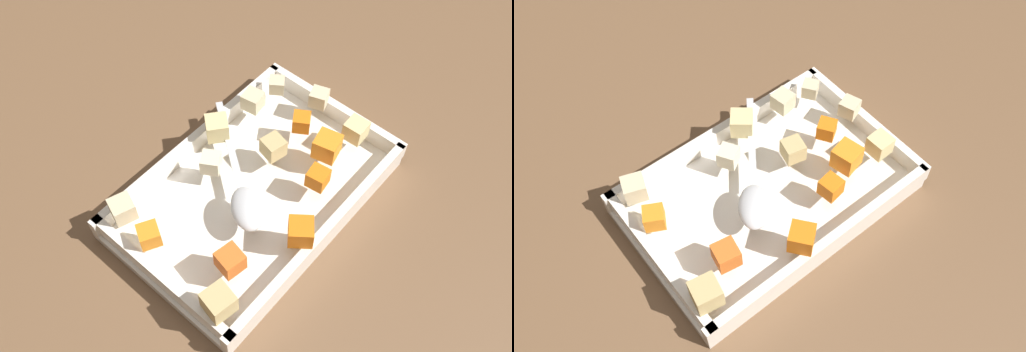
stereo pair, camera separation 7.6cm
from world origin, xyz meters
TOP-DOWN VIEW (x-y plane):
  - ground_plane at (0.00, 0.00)m, footprint 4.00×4.00m
  - baking_dish at (-0.00, 0.01)m, footprint 0.37×0.24m
  - carrot_chunk_front_center at (-0.05, 0.07)m, footprint 0.03×0.03m
  - carrot_chunk_back_center at (0.11, 0.06)m, footprint 0.03×0.03m
  - carrot_chunk_near_right at (0.02, 0.10)m, footprint 0.04×0.04m
  - carrot_chunk_center at (-0.12, -0.01)m, footprint 0.03×0.03m
  - carrot_chunk_far_right at (-0.10, 0.05)m, footprint 0.04×0.04m
  - carrot_chunk_heap_side at (0.15, -0.04)m, footprint 0.04×0.04m
  - potato_chunk_near_spoon at (-0.05, -0.01)m, footprint 0.03×0.03m
  - potato_chunk_far_left at (-0.15, -0.08)m, footprint 0.03×0.03m
  - potato_chunk_rim_edge at (0.16, 0.09)m, footprint 0.04×0.04m
  - potato_chunk_mid_right at (0.02, -0.05)m, footprint 0.04×0.04m
  - potato_chunk_mid_left at (-0.03, -0.09)m, footprint 0.04×0.04m
  - potato_chunk_under_handle at (0.15, -0.09)m, footprint 0.04×0.04m
  - potato_chunk_corner_ne at (-0.15, 0.06)m, footprint 0.03×0.03m
  - potato_chunk_corner_nw at (-0.17, -0.01)m, footprint 0.03×0.03m
  - potato_chunk_heap_top at (-0.10, -0.08)m, footprint 0.03×0.03m
  - serving_spoon at (0.03, 0.02)m, footprint 0.15×0.20m

SIDE VIEW (x-z plane):
  - ground_plane at x=0.00m, z-range 0.00..0.00m
  - baking_dish at x=0.00m, z-range -0.01..0.03m
  - serving_spoon at x=0.03m, z-range 0.04..0.06m
  - potato_chunk_far_left at x=-0.15m, z-range 0.04..0.07m
  - carrot_chunk_center at x=-0.12m, z-range 0.04..0.07m
  - potato_chunk_corner_nw at x=-0.17m, z-range 0.04..0.07m
  - potato_chunk_mid_right at x=0.02m, z-range 0.04..0.07m
  - carrot_chunk_front_center at x=-0.05m, z-range 0.04..0.07m
  - carrot_chunk_heap_side at x=0.15m, z-range 0.04..0.07m
  - potato_chunk_heap_top at x=-0.10m, z-range 0.04..0.07m
  - potato_chunk_near_spoon at x=-0.05m, z-range 0.04..0.07m
  - potato_chunk_corner_ne at x=-0.15m, z-range 0.04..0.07m
  - potato_chunk_under_handle at x=0.15m, z-range 0.04..0.07m
  - carrot_chunk_back_center at x=0.11m, z-range 0.04..0.07m
  - potato_chunk_mid_left at x=-0.03m, z-range 0.04..0.08m
  - carrot_chunk_near_right at x=0.02m, z-range 0.04..0.08m
  - carrot_chunk_far_right at x=-0.10m, z-range 0.04..0.08m
  - potato_chunk_rim_edge at x=0.16m, z-range 0.04..0.08m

